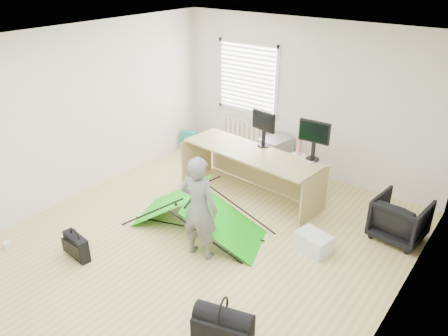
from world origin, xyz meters
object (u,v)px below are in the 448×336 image
Objects in this scene: monitor_left at (264,133)px; office_chair at (400,219)px; kite at (197,211)px; duffel_bag at (223,327)px; monitor_right at (314,146)px; filing_cabinet at (275,155)px; desk at (250,174)px; person at (199,208)px; thermos at (299,147)px; laptop_bag at (77,246)px; storage_crate at (313,242)px.

monitor_left is 0.67× the size of office_chair.
duffel_bag is (1.50, -1.35, -0.18)m from kite.
filing_cabinet is at bearing 142.90° from monitor_right.
kite is at bearing -123.72° from monitor_right.
office_chair is at bearing 8.64° from monitor_left.
monitor_right reaches higher than desk.
filing_cabinet is 2.60m from office_chair.
office_chair is at bearing -143.09° from person.
duffel_bag is at bearing -53.99° from monitor_left.
office_chair is at bearing -5.65° from monitor_right.
thermos is (0.82, -0.70, 0.60)m from filing_cabinet.
monitor_left is at bearing -179.06° from thermos.
monitor_right reaches higher than laptop_bag.
office_chair reaches higher than laptop_bag.
monitor_left is at bearing 100.06° from duffel_bag.
desk is 3.04m from duffel_bag.
monitor_left is at bearing 89.60° from desk.
laptop_bag is at bearing 166.40° from duffel_bag.
duffel_bag reaches higher than storage_crate.
thermos reaches higher than laptop_bag.
thermos is 0.61× the size of storage_crate.
office_chair reaches higher than duffel_bag.
filing_cabinet reaches higher than laptop_bag.
laptop_bag is 0.72× the size of duffel_bag.
monitor_right reaches higher than monitor_left.
desk reaches higher than kite.
kite is at bearing 66.71° from laptop_bag.
desk is 1.15m from monitor_right.
kite reaches higher than office_chair.
monitor_right is 1.10× the size of laptop_bag.
office_chair is (2.34, 0.25, -0.09)m from desk.
filing_cabinet reaches higher than kite.
desk is at bearing -153.82° from thermos.
laptop_bag is at bearing -96.35° from monitor_left.
monitor_right is (1.06, -0.72, 0.70)m from filing_cabinet.
person reaches higher than monitor_right.
monitor_left is 3.41m from duffel_bag.
laptop_bag is (-0.91, -3.05, -0.84)m from monitor_left.
duffel_bag is at bearing -57.20° from filing_cabinet.
person reaches higher than thermos.
monitor_right is 0.24× the size of kite.
filing_cabinet is (-0.15, 1.03, -0.07)m from desk.
thermos is at bearing 31.17° from desk.
thermos is 1.58m from storage_crate.
office_chair is (2.31, -0.07, -0.70)m from monitor_left.
storage_crate is at bearing -24.75° from monitor_left.
kite reaches higher than duffel_bag.
monitor_left reaches higher than laptop_bag.
duffel_bag is (1.61, -3.68, -0.19)m from filing_cabinet.
laptop_bag is at bearing -102.89° from desk.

